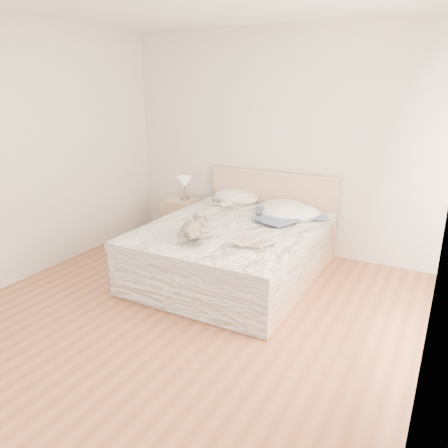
{
  "coord_description": "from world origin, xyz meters",
  "views": [
    {
      "loc": [
        2.03,
        -2.84,
        2.06
      ],
      "look_at": [
        -0.08,
        1.05,
        0.62
      ],
      "focal_mm": 35.0,
      "sensor_mm": 36.0,
      "label": 1
    }
  ],
  "objects": [
    {
      "name": "wall_left",
      "position": [
        -2.0,
        0.0,
        1.35
      ],
      "size": [
        0.02,
        4.5,
        2.7
      ],
      "primitive_type": "cube",
      "color": "beige",
      "rests_on": "ground"
    },
    {
      "name": "window",
      "position": [
        1.99,
        0.3,
        1.45
      ],
      "size": [
        0.02,
        1.3,
        1.1
      ],
      "primitive_type": "cube",
      "color": "white",
      "rests_on": "wall_right"
    },
    {
      "name": "wall_back",
      "position": [
        0.0,
        2.25,
        1.35
      ],
      "size": [
        4.0,
        0.02,
        2.7
      ],
      "primitive_type": "cube",
      "color": "beige",
      "rests_on": "ground"
    },
    {
      "name": "childrens_book",
      "position": [
        0.44,
        0.67,
        0.63
      ],
      "size": [
        0.42,
        0.34,
        0.02
      ],
      "primitive_type": "cube",
      "rotation": [
        0.0,
        0.0,
        -0.28
      ],
      "color": "beige",
      "rests_on": "bed"
    },
    {
      "name": "pillow_left",
      "position": [
        -0.45,
        2.06,
        0.64
      ],
      "size": [
        0.69,
        0.54,
        0.19
      ],
      "primitive_type": "ellipsoid",
      "rotation": [
        0.0,
        0.0,
        -0.17
      ],
      "color": "white",
      "rests_on": "bed"
    },
    {
      "name": "photo_book",
      "position": [
        -0.48,
        1.74,
        0.63
      ],
      "size": [
        0.36,
        0.34,
        0.02
      ],
      "primitive_type": "cube",
      "rotation": [
        0.0,
        0.0,
        0.6
      ],
      "color": "white",
      "rests_on": "bed"
    },
    {
      "name": "blouse",
      "position": [
        0.39,
        1.53,
        0.63
      ],
      "size": [
        0.79,
        0.82,
        0.02
      ],
      "primitive_type": null,
      "rotation": [
        0.0,
        0.0,
        -0.32
      ],
      "color": "#394A6E",
      "rests_on": "bed"
    },
    {
      "name": "teddy_bear",
      "position": [
        -0.14,
        0.5,
        0.65
      ],
      "size": [
        0.28,
        0.37,
        0.19
      ],
      "primitive_type": null,
      "rotation": [
        0.0,
        0.0,
        0.09
      ],
      "color": "brown",
      "rests_on": "bed"
    },
    {
      "name": "floor",
      "position": [
        0.0,
        0.0,
        0.0
      ],
      "size": [
        4.0,
        4.5,
        0.0
      ],
      "primitive_type": "cube",
      "color": "brown",
      "rests_on": "ground"
    },
    {
      "name": "pillow_right",
      "position": [
        0.43,
        1.72,
        0.64
      ],
      "size": [
        0.79,
        0.69,
        0.2
      ],
      "primitive_type": "ellipsoid",
      "rotation": [
        0.0,
        0.0,
        0.42
      ],
      "color": "white",
      "rests_on": "bed"
    },
    {
      "name": "bed",
      "position": [
        0.0,
        1.19,
        0.31
      ],
      "size": [
        1.72,
        2.14,
        1.0
      ],
      "color": "tan",
      "rests_on": "floor"
    },
    {
      "name": "wall_right",
      "position": [
        2.0,
        0.0,
        1.35
      ],
      "size": [
        0.02,
        4.5,
        2.7
      ],
      "primitive_type": "cube",
      "color": "beige",
      "rests_on": "ground"
    },
    {
      "name": "pillow_middle",
      "position": [
        0.25,
        1.95,
        0.64
      ],
      "size": [
        0.62,
        0.53,
        0.16
      ],
      "primitive_type": "ellipsoid",
      "rotation": [
        0.0,
        0.0,
        0.35
      ],
      "color": "white",
      "rests_on": "bed"
    },
    {
      "name": "table_lamp",
      "position": [
        -1.14,
        1.91,
        0.78
      ],
      "size": [
        0.22,
        0.22,
        0.31
      ],
      "color": "#4B4741",
      "rests_on": "nightstand"
    },
    {
      "name": "nightstand",
      "position": [
        -1.17,
        1.88,
        0.28
      ],
      "size": [
        0.45,
        0.41,
        0.56
      ],
      "primitive_type": "cube",
      "rotation": [
        0.0,
        0.0,
        -0.01
      ],
      "color": "tan",
      "rests_on": "floor"
    }
  ]
}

